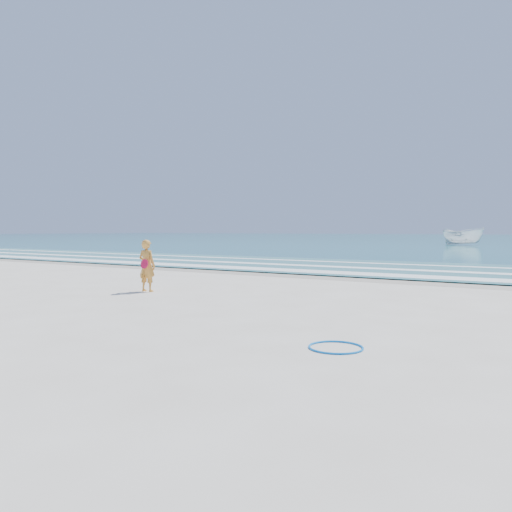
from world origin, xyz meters
The scene contains 9 objects.
ground centered at (0.00, 0.00, 0.00)m, with size 400.00×400.00×0.00m, color silver.
wet_sand centered at (0.00, 9.00, 0.00)m, with size 400.00×2.40×0.00m, color #B2A893.
shallow centered at (0.00, 14.00, 0.04)m, with size 400.00×10.00×0.01m, color #59B7AD.
foam_near centered at (0.00, 10.30, 0.05)m, with size 400.00×1.40×0.01m, color white.
foam_mid centered at (0.00, 13.20, 0.05)m, with size 400.00×0.90×0.01m, color white.
foam_far centered at (0.00, 16.50, 0.05)m, with size 400.00×0.60×0.01m, color white.
hoop centered at (5.33, -1.46, 0.01)m, with size 0.82×0.82×0.03m, color #0D85EF.
boat centered at (-2.02, 52.15, 1.02)m, with size 1.91×5.09×1.97m, color white.
woman centered at (-1.97, 2.04, 0.74)m, with size 0.57×0.42×1.49m.
Camera 1 is at (8.23, -8.31, 1.76)m, focal length 35.00 mm.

